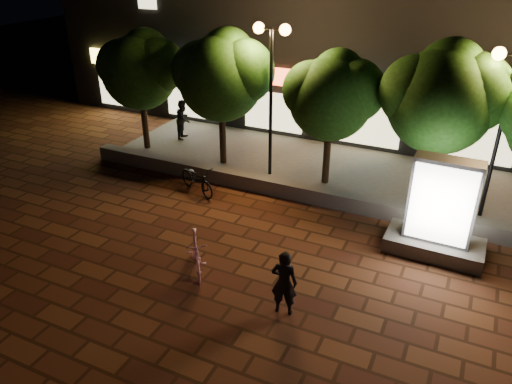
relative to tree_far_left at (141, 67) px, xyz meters
The scene contains 15 objects.
ground 9.43m from the tree_far_left, 38.18° to the right, with size 80.00×80.00×0.00m, color brown.
retaining_wall 7.72m from the tree_far_left, 11.89° to the right, with size 16.00×0.45×0.50m, color slate.
sidewalk 7.74m from the tree_far_left, ahead, with size 16.00×5.00×0.08m, color slate.
building_block 10.38m from the tree_far_left, 47.32° to the left, with size 28.00×8.12×11.30m.
tree_far_left is the anchor object (origin of this frame).
tree_left 3.51m from the tree_far_left, ahead, with size 3.60×3.00×4.89m.
tree_mid 7.50m from the tree_far_left, ahead, with size 3.24×2.70×4.50m.
tree_right 10.81m from the tree_far_left, ahead, with size 3.72×3.10×5.07m.
street_lamp_left 5.50m from the tree_far_left, ahead, with size 1.26×0.36×5.18m.
street_lamp_right 12.47m from the tree_far_left, ahead, with size 1.26×0.36×4.98m.
ad_kiosk 11.95m from the tree_far_left, 13.90° to the right, with size 2.56×1.32×2.74m.
scooter_pink 9.16m from the tree_far_left, 45.98° to the right, with size 0.50×1.77×1.06m, color pink.
rider 11.26m from the tree_far_left, 38.08° to the right, with size 0.59×0.39×1.62m, color black.
scooter_parked 5.31m from the tree_far_left, 33.19° to the right, with size 0.64×1.83×0.96m, color black.
pedestrian 2.92m from the tree_far_left, 64.29° to the left, with size 0.80×0.62×1.64m, color black.
Camera 1 is at (4.84, -9.45, 7.53)m, focal length 34.41 mm.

